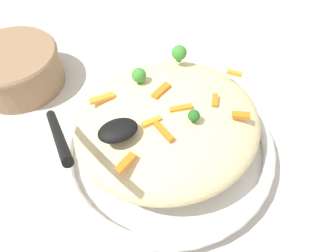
# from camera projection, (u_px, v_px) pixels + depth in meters

# --- Properties ---
(ground_plane) EXTENTS (2.40, 2.40, 0.00)m
(ground_plane) POSITION_uv_depth(u_px,v_px,m) (168.00, 154.00, 0.57)
(ground_plane) COLOR beige
(serving_bowl) EXTENTS (0.37, 0.37, 0.05)m
(serving_bowl) POSITION_uv_depth(u_px,v_px,m) (168.00, 146.00, 0.55)
(serving_bowl) COLOR silver
(serving_bowl) RESTS_ON ground_plane
(pasta_mound) EXTENTS (0.30, 0.28, 0.10)m
(pasta_mound) POSITION_uv_depth(u_px,v_px,m) (168.00, 124.00, 0.50)
(pasta_mound) COLOR beige
(pasta_mound) RESTS_ON serving_bowl
(carrot_piece_0) EXTENTS (0.04, 0.03, 0.01)m
(carrot_piece_0) POSITION_uv_depth(u_px,v_px,m) (162.00, 91.00, 0.48)
(carrot_piece_0) COLOR orange
(carrot_piece_0) RESTS_ON pasta_mound
(carrot_piece_1) EXTENTS (0.03, 0.01, 0.01)m
(carrot_piece_1) POSITION_uv_depth(u_px,v_px,m) (152.00, 122.00, 0.44)
(carrot_piece_1) COLOR orange
(carrot_piece_1) RESTS_ON pasta_mound
(carrot_piece_2) EXTENTS (0.04, 0.01, 0.01)m
(carrot_piece_2) POSITION_uv_depth(u_px,v_px,m) (102.00, 98.00, 0.48)
(carrot_piece_2) COLOR orange
(carrot_piece_2) RESTS_ON pasta_mound
(carrot_piece_3) EXTENTS (0.02, 0.04, 0.01)m
(carrot_piece_3) POSITION_uv_depth(u_px,v_px,m) (163.00, 131.00, 0.43)
(carrot_piece_3) COLOR orange
(carrot_piece_3) RESTS_ON pasta_mound
(carrot_piece_4) EXTENTS (0.03, 0.03, 0.01)m
(carrot_piece_4) POSITION_uv_depth(u_px,v_px,m) (125.00, 163.00, 0.41)
(carrot_piece_4) COLOR orange
(carrot_piece_4) RESTS_ON pasta_mound
(carrot_piece_5) EXTENTS (0.02, 0.03, 0.01)m
(carrot_piece_5) POSITION_uv_depth(u_px,v_px,m) (215.00, 101.00, 0.47)
(carrot_piece_5) COLOR orange
(carrot_piece_5) RESTS_ON pasta_mound
(carrot_piece_6) EXTENTS (0.02, 0.02, 0.01)m
(carrot_piece_6) POSITION_uv_depth(u_px,v_px,m) (234.00, 73.00, 0.51)
(carrot_piece_6) COLOR orange
(carrot_piece_6) RESTS_ON pasta_mound
(carrot_piece_7) EXTENTS (0.03, 0.01, 0.01)m
(carrot_piece_7) POSITION_uv_depth(u_px,v_px,m) (181.00, 108.00, 0.46)
(carrot_piece_7) COLOR orange
(carrot_piece_7) RESTS_ON pasta_mound
(carrot_piece_8) EXTENTS (0.03, 0.02, 0.01)m
(carrot_piece_8) POSITION_uv_depth(u_px,v_px,m) (241.00, 115.00, 0.46)
(carrot_piece_8) COLOR orange
(carrot_piece_8) RESTS_ON pasta_mound
(broccoli_floret_0) EXTENTS (0.02, 0.02, 0.03)m
(broccoli_floret_0) POSITION_uv_depth(u_px,v_px,m) (139.00, 76.00, 0.49)
(broccoli_floret_0) COLOR #377928
(broccoli_floret_0) RESTS_ON pasta_mound
(broccoli_floret_1) EXTENTS (0.02, 0.02, 0.02)m
(broccoli_floret_1) POSITION_uv_depth(u_px,v_px,m) (194.00, 116.00, 0.44)
(broccoli_floret_1) COLOR #205B1C
(broccoli_floret_1) RESTS_ON pasta_mound
(broccoli_floret_2) EXTENTS (0.03, 0.03, 0.03)m
(broccoli_floret_2) POSITION_uv_depth(u_px,v_px,m) (179.00, 53.00, 0.52)
(broccoli_floret_2) COLOR #377928
(broccoli_floret_2) RESTS_ON pasta_mound
(serving_spoon) EXTENTS (0.11, 0.15, 0.09)m
(serving_spoon) POSITION_uv_depth(u_px,v_px,m) (97.00, 132.00, 0.40)
(serving_spoon) COLOR black
(serving_spoon) RESTS_ON pasta_mound
(companion_bowl) EXTENTS (0.19, 0.19, 0.09)m
(companion_bowl) POSITION_uv_depth(u_px,v_px,m) (15.00, 67.00, 0.65)
(companion_bowl) COLOR #8C6B4C
(companion_bowl) RESTS_ON ground_plane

